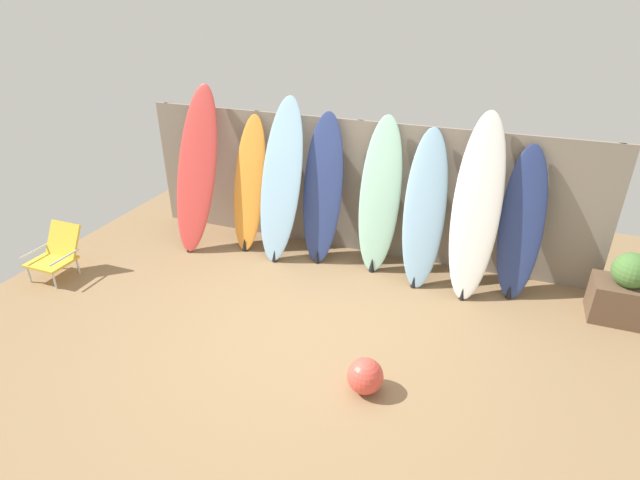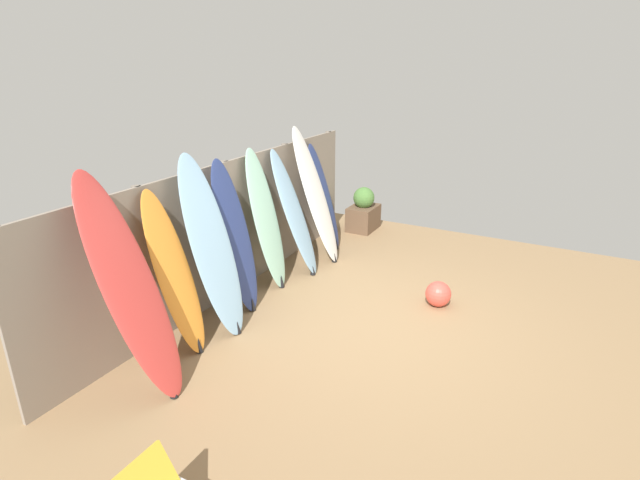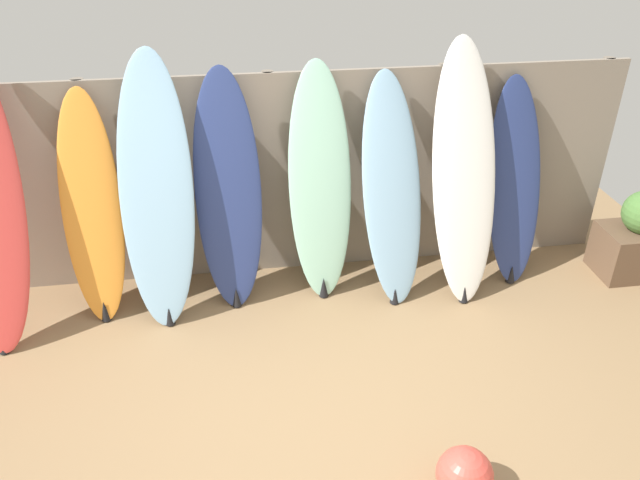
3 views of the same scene
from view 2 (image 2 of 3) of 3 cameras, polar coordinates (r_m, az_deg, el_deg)
The scene contains 12 objects.
ground at distance 6.14m, azimuth 5.59°, elevation -9.59°, with size 7.68×7.68×0.00m, color #8E704C.
fence_back at distance 6.70m, azimuth -10.16°, elevation 1.30°, with size 6.08×0.11×1.80m.
surfboard_red_0 at distance 4.88m, azimuth -20.86°, elevation -5.19°, with size 0.61×0.94×2.14m.
surfboard_orange_1 at distance 5.49m, azimuth -16.27°, elevation -3.91°, with size 0.46×0.59×1.79m.
surfboard_skyblue_2 at distance 5.72m, azimuth -12.22°, elevation -0.89°, with size 0.62×0.73×2.07m.
surfboard_navy_3 at distance 6.20m, azimuth -9.63°, elevation 0.14°, with size 0.53×0.50×1.92m.
surfboard_seafoam_4 at distance 6.78m, azimuth -6.15°, elevation 2.17°, with size 0.52×0.52×1.93m.
surfboard_skyblue_5 at distance 7.21m, azimuth -2.95°, elevation 3.00°, with size 0.56×0.76×1.83m.
surfboard_white_6 at distance 7.64m, azimuth -0.49°, elevation 5.03°, with size 0.55×0.80×2.07m.
surfboard_navy_7 at distance 8.17m, azimuth 0.49°, elevation 4.79°, with size 0.53×0.59×1.73m.
planter_box at distance 9.21m, azimuth 4.98°, elevation 3.25°, with size 0.63×0.45×0.80m.
beach_ball at distance 6.64m, azimuth 13.36°, elevation -6.02°, with size 0.33×0.33×0.33m, color #E54C3F.
Camera 2 is at (-4.94, -1.97, 3.07)m, focal length 28.00 mm.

